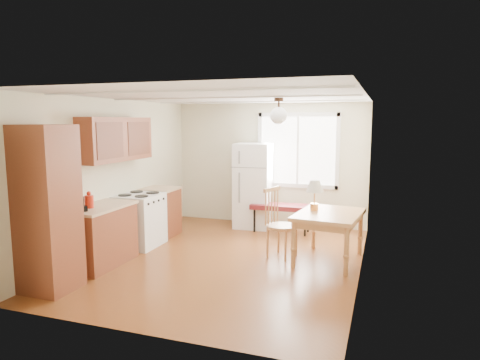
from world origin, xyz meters
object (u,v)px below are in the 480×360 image
at_px(bench, 281,208).
at_px(chair, 277,217).
at_px(refrigerator, 253,185).
at_px(dining_table, 329,219).

height_order(bench, chair, chair).
bearing_deg(refrigerator, chair, -65.37).
height_order(refrigerator, bench, refrigerator).
distance_m(bench, chair, 1.49).
bearing_deg(chair, dining_table, 19.12).
height_order(refrigerator, dining_table, refrigerator).
relative_size(dining_table, chair, 1.20).
relative_size(refrigerator, dining_table, 1.29).
xyz_separation_m(refrigerator, chair, (0.91, -1.70, -0.22)).
bearing_deg(dining_table, chair, -172.08).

